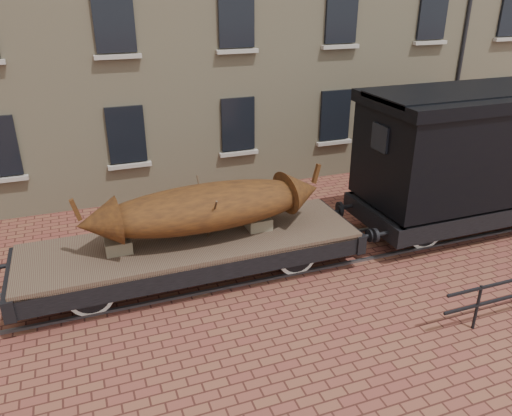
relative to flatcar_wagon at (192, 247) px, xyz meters
name	(u,v)px	position (x,y,z in m)	size (l,w,h in m)	color
ground	(264,264)	(1.77, 0.00, -0.80)	(90.00, 90.00, 0.00)	brown
rail_track	(264,263)	(1.77, 0.00, -0.77)	(30.00, 1.52, 0.06)	#59595E
flatcar_wagon	(192,247)	(0.00, 0.00, 0.00)	(8.54, 2.32, 1.29)	#4F4233
iron_boat	(207,207)	(0.39, 0.00, 0.94)	(5.68, 1.73, 1.40)	#572F10
goods_van	(483,143)	(8.00, 0.00, 1.63)	(7.50, 2.73, 3.88)	black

